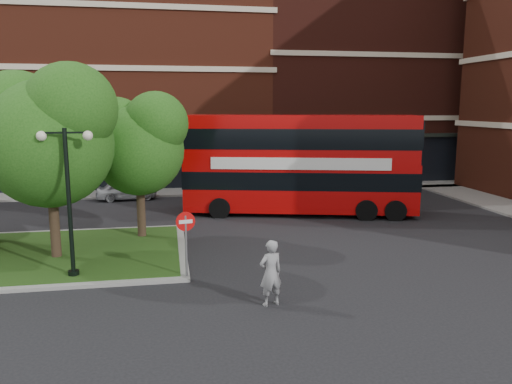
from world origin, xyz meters
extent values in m
plane|color=black|center=(0.00, 0.00, 0.00)|extent=(120.00, 120.00, 0.00)
cube|color=slate|center=(0.00, 16.50, 0.06)|extent=(44.00, 3.00, 0.12)
cube|color=maroon|center=(-8.00, 24.00, 7.00)|extent=(26.00, 12.00, 14.00)
cube|color=#471911|center=(14.00, 24.00, 8.00)|extent=(18.00, 12.00, 16.00)
cube|color=gray|center=(-8.00, 3.00, 0.06)|extent=(12.60, 7.60, 0.12)
cube|color=#19380F|center=(-8.00, 3.00, 0.07)|extent=(12.00, 7.00, 0.15)
cylinder|color=#2D2116|center=(-6.50, 2.50, 1.96)|extent=(0.36, 0.36, 3.92)
sphere|color=#1F4F13|center=(-6.50, 2.50, 4.34)|extent=(4.60, 4.60, 4.60)
sphere|color=#1F4F13|center=(-7.65, 3.19, 5.25)|extent=(3.45, 3.45, 3.45)
sphere|color=#1F4F13|center=(-5.58, 2.04, 5.60)|extent=(3.22, 3.22, 3.22)
cylinder|color=#2D2116|center=(-3.50, 5.00, 1.74)|extent=(0.36, 0.36, 3.47)
sphere|color=#1F4F13|center=(-3.50, 5.00, 3.84)|extent=(3.80, 3.80, 3.80)
sphere|color=#1F4F13|center=(-4.45, 5.57, 4.65)|extent=(2.85, 2.85, 2.85)
sphere|color=#1F4F13|center=(-2.74, 4.62, 4.96)|extent=(2.66, 2.66, 2.66)
cylinder|color=black|center=(-5.50, 0.20, 2.50)|extent=(0.14, 0.14, 5.00)
cylinder|color=black|center=(-5.50, 0.20, 0.15)|extent=(0.36, 0.36, 0.30)
cube|color=black|center=(-5.50, 0.20, 4.85)|extent=(1.40, 0.06, 0.06)
sphere|color=#F2EACC|center=(-6.20, 0.20, 4.75)|extent=(0.32, 0.32, 0.32)
sphere|color=#F2EACC|center=(-4.80, 0.20, 4.75)|extent=(0.32, 0.32, 0.32)
cylinder|color=black|center=(2.00, 14.50, 2.50)|extent=(0.14, 0.14, 5.00)
cylinder|color=black|center=(2.00, 14.50, 0.15)|extent=(0.36, 0.36, 0.30)
cube|color=black|center=(2.00, 14.50, 4.85)|extent=(1.40, 0.06, 0.06)
sphere|color=#F2EACC|center=(1.30, 14.50, 4.75)|extent=(0.32, 0.32, 0.32)
sphere|color=#F2EACC|center=(2.70, 14.50, 4.75)|extent=(0.32, 0.32, 0.32)
cylinder|color=black|center=(10.00, 14.50, 2.50)|extent=(0.14, 0.14, 5.00)
cylinder|color=black|center=(10.00, 14.50, 0.15)|extent=(0.36, 0.36, 0.30)
cube|color=black|center=(10.00, 14.50, 4.85)|extent=(1.40, 0.06, 0.06)
sphere|color=#F2EACC|center=(9.30, 14.50, 4.75)|extent=(0.32, 0.32, 0.32)
sphere|color=#F2EACC|center=(10.70, 14.50, 4.75)|extent=(0.32, 0.32, 0.32)
cube|color=#AC0606|center=(4.53, 8.84, 1.64)|extent=(12.29, 5.59, 2.29)
cube|color=#AC0606|center=(4.53, 8.84, 3.92)|extent=(12.17, 5.53, 2.29)
cube|color=black|center=(4.53, 8.84, 4.04)|extent=(12.29, 5.59, 1.04)
cube|color=silver|center=(4.19, 7.49, 2.83)|extent=(8.73, 2.25, 0.60)
imported|color=gray|center=(0.50, -3.09, 0.97)|extent=(0.81, 0.65, 1.94)
imported|color=#9EA0A4|center=(-4.85, 14.50, 0.62)|extent=(3.75, 1.85, 1.23)
imported|color=white|center=(9.36, 16.00, 0.62)|extent=(3.84, 1.56, 1.24)
cylinder|color=slate|center=(-1.80, -0.50, 1.09)|extent=(0.08, 0.08, 2.17)
cylinder|color=red|center=(-1.80, -0.50, 1.98)|extent=(0.63, 0.15, 0.63)
cube|color=white|center=(-1.80, -0.50, 1.98)|extent=(0.45, 0.11, 0.12)
camera|label=1|loc=(-2.30, -16.46, 5.69)|focal=35.00mm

